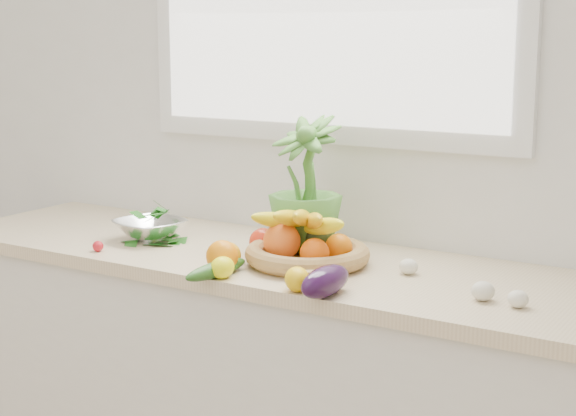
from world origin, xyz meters
The scene contains 18 objects.
back_wall centered at (0.00, 2.25, 1.35)m, with size 4.50×0.02×2.70m, color white.
counter_cabinet centered at (0.00, 1.95, 0.43)m, with size 2.20×0.58×0.86m, color silver.
countertop centered at (0.00, 1.95, 0.88)m, with size 2.24×0.62×0.04m, color beige.
orange_loose centered at (-0.03, 1.72, 0.94)m, with size 0.09×0.09×0.09m, color orange.
lemon_a centered at (0.24, 1.67, 0.93)m, with size 0.06×0.08×0.06m, color yellow.
lemon_b centered at (0.01, 1.67, 0.93)m, with size 0.06×0.07×0.06m, color #FCFE0D.
lemon_c centered at (-0.05, 1.77, 0.93)m, with size 0.07×0.09×0.07m, color #ECA00C.
apple centered at (-0.03, 1.93, 0.94)m, with size 0.08×0.08×0.08m, color red.
ginger centered at (0.25, 1.76, 0.92)m, with size 0.10×0.04×0.03m, color tan.
garlic_a centered at (0.75, 1.83, 0.92)m, with size 0.05×0.05×0.04m, color silver.
garlic_b centered at (0.41, 1.96, 0.92)m, with size 0.05×0.05×0.04m, color white.
garlic_c centered at (0.66, 1.84, 0.92)m, with size 0.06×0.06×0.05m, color silver.
eggplant centered at (0.32, 1.67, 0.94)m, with size 0.07×0.19×0.08m, color #280D32.
cucumber centered at (-0.01, 1.67, 0.92)m, with size 0.04×0.23×0.04m, color #285218.
radish centered at (-0.48, 1.71, 0.92)m, with size 0.03×0.03×0.03m, color red.
potted_herb centered at (0.06, 2.01, 1.11)m, with size 0.22×0.22×0.39m, color #498630.
fruit_basket centered at (0.12, 1.91, 0.95)m, with size 0.45×0.45×0.18m.
colander_with_spinach centered at (-0.44, 1.90, 0.96)m, with size 0.25×0.25×0.11m.
Camera 1 is at (1.33, -0.15, 1.53)m, focal length 55.00 mm.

